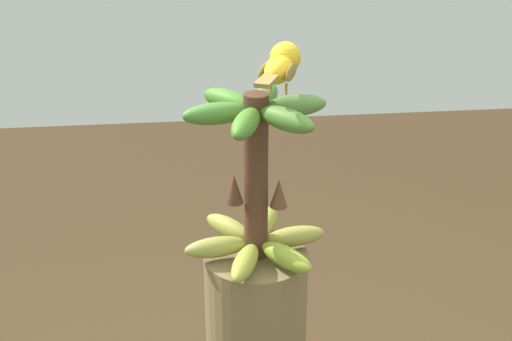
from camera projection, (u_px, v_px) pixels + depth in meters
name	position (u px, v px, depth m)	size (l,w,h in m)	color
banana_bunch	(256.00, 179.00, 1.38)	(0.30, 0.31, 0.36)	#4C2D1E
perched_bird	(281.00, 65.00, 1.30)	(0.20, 0.11, 0.09)	#C68933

